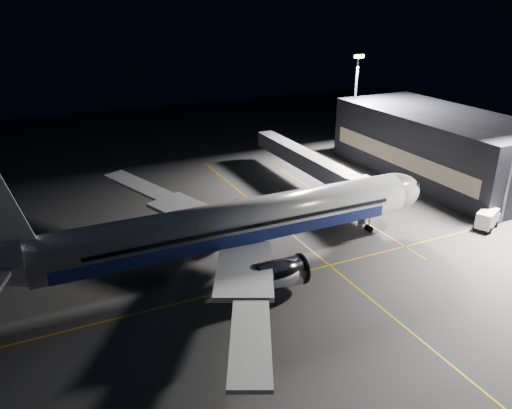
{
  "coord_description": "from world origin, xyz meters",
  "views": [
    {
      "loc": [
        -21.59,
        -51.53,
        31.01
      ],
      "look_at": [
        3.98,
        2.83,
        6.0
      ],
      "focal_mm": 35.0,
      "sensor_mm": 36.0,
      "label": 1
    }
  ],
  "objects": [
    {
      "name": "service_truck",
      "position": [
        36.88,
        -6.23,
        1.47
      ],
      "size": [
        5.74,
        4.16,
        2.75
      ],
      "rotation": [
        0.0,
        0.0,
        0.43
      ],
      "color": "silver",
      "rests_on": "ground"
    },
    {
      "name": "floodlight_mast_north",
      "position": [
        40.0,
        31.99,
        12.37
      ],
      "size": [
        2.4,
        0.68,
        20.7
      ],
      "color": "#59595E",
      "rests_on": "ground"
    },
    {
      "name": "terminal",
      "position": [
        45.98,
        14.0,
        6.0
      ],
      "size": [
        18.12,
        40.0,
        12.0
      ],
      "color": "black",
      "rests_on": "ground"
    },
    {
      "name": "safety_cone_a",
      "position": [
        5.99,
        4.0,
        0.32
      ],
      "size": [
        0.42,
        0.42,
        0.64
      ],
      "primitive_type": "cone",
      "color": "#E04309",
      "rests_on": "ground"
    },
    {
      "name": "guide_line_main",
      "position": [
        10.0,
        0.0,
        0.01
      ],
      "size": [
        0.25,
        80.0,
        0.01
      ],
      "primitive_type": "cube",
      "color": "gold",
      "rests_on": "ground"
    },
    {
      "name": "guide_line_side",
      "position": [
        22.0,
        10.0,
        0.01
      ],
      "size": [
        0.25,
        40.0,
        0.01
      ],
      "primitive_type": "cube",
      "color": "gold",
      "rests_on": "ground"
    },
    {
      "name": "safety_cone_c",
      "position": [
        -5.54,
        4.0,
        0.26
      ],
      "size": [
        0.35,
        0.35,
        0.52
      ],
      "primitive_type": "cone",
      "color": "#E04309",
      "rests_on": "ground"
    },
    {
      "name": "airliner",
      "position": [
        -1.08,
        0.0,
        5.16
      ],
      "size": [
        61.48,
        54.22,
        16.64
      ],
      "color": "silver",
      "rests_on": "ground"
    },
    {
      "name": "guide_line_cross",
      "position": [
        0.0,
        -6.0,
        0.01
      ],
      "size": [
        70.0,
        0.25,
        0.01
      ],
      "primitive_type": "cube",
      "color": "gold",
      "rests_on": "ground"
    },
    {
      "name": "ground",
      "position": [
        0.0,
        0.0,
        0.0
      ],
      "size": [
        200.0,
        200.0,
        0.0
      ],
      "primitive_type": "plane",
      "color": "#4C4C4F",
      "rests_on": "ground"
    },
    {
      "name": "baggage_tug",
      "position": [
        -0.46,
        12.4,
        0.83
      ],
      "size": [
        2.73,
        2.31,
        1.8
      ],
      "rotation": [
        0.0,
        0.0,
        -0.14
      ],
      "color": "black",
      "rests_on": "ground"
    },
    {
      "name": "jet_bridge",
      "position": [
        22.0,
        18.06,
        4.58
      ],
      "size": [
        3.6,
        34.4,
        6.3
      ],
      "color": "#B2B2B7",
      "rests_on": "ground"
    },
    {
      "name": "safety_cone_b",
      "position": [
        6.0,
        10.09,
        0.3
      ],
      "size": [
        0.4,
        0.4,
        0.6
      ],
      "primitive_type": "cone",
      "color": "#E04309",
      "rests_on": "ground"
    }
  ]
}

